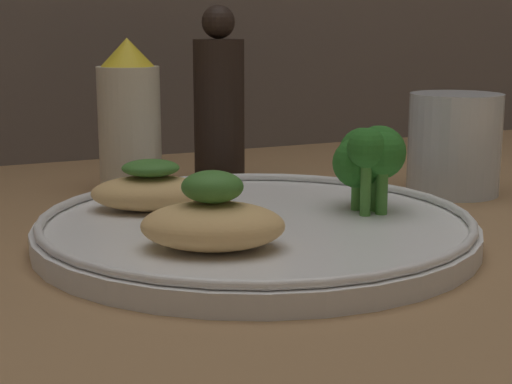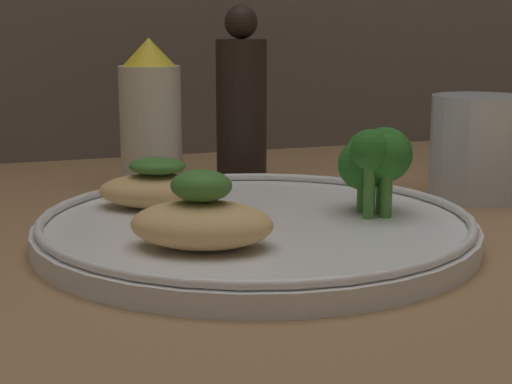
# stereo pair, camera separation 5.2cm
# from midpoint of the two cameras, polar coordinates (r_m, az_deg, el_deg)

# --- Properties ---
(ground_plane) EXTENTS (1.80, 1.80, 0.01)m
(ground_plane) POSITION_cam_midpoint_polar(r_m,az_deg,el_deg) (0.53, -2.82, -4.12)
(ground_plane) COLOR #936D47
(plate) EXTENTS (0.30, 0.30, 0.02)m
(plate) POSITION_cam_midpoint_polar(r_m,az_deg,el_deg) (0.53, -2.84, -2.58)
(plate) COLOR white
(plate) RESTS_ON ground_plane
(grilled_meat_front) EXTENTS (0.10, 0.09, 0.05)m
(grilled_meat_front) POSITION_cam_midpoint_polar(r_m,az_deg,el_deg) (0.46, -6.42, -2.15)
(grilled_meat_front) COLOR tan
(grilled_meat_front) RESTS_ON plate
(grilled_meat_middle) EXTENTS (0.10, 0.08, 0.04)m
(grilled_meat_middle) POSITION_cam_midpoint_polar(r_m,az_deg,el_deg) (0.57, -10.28, 0.13)
(grilled_meat_middle) COLOR tan
(grilled_meat_middle) RESTS_ON plate
(broccoli_bunch) EXTENTS (0.05, 0.06, 0.06)m
(broccoli_bunch) POSITION_cam_midpoint_polar(r_m,az_deg,el_deg) (0.55, 5.64, 2.55)
(broccoli_bunch) COLOR #4C8E38
(broccoli_bunch) RESTS_ON plate
(sauce_bottle) EXTENTS (0.05, 0.05, 0.13)m
(sauce_bottle) POSITION_cam_midpoint_polar(r_m,az_deg,el_deg) (0.69, -11.36, 5.17)
(sauce_bottle) COLOR beige
(sauce_bottle) RESTS_ON ground_plane
(pepper_grinder) EXTENTS (0.05, 0.05, 0.16)m
(pepper_grinder) POSITION_cam_midpoint_polar(r_m,az_deg,el_deg) (0.71, -4.82, 6.31)
(pepper_grinder) COLOR black
(pepper_grinder) RESTS_ON ground_plane
(drinking_glass) EXTENTS (0.08, 0.08, 0.09)m
(drinking_glass) POSITION_cam_midpoint_polar(r_m,az_deg,el_deg) (0.69, 12.14, 3.43)
(drinking_glass) COLOR silver
(drinking_glass) RESTS_ON ground_plane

